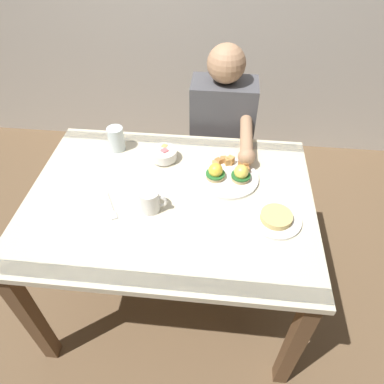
{
  "coord_description": "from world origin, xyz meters",
  "views": [
    {
      "loc": [
        0.2,
        -1.03,
        1.78
      ],
      "look_at": [
        0.1,
        0.0,
        0.78
      ],
      "focal_mm": 32.98,
      "sensor_mm": 36.0,
      "label": 1
    }
  ],
  "objects_px": {
    "eggs_benedict_plate": "(228,174)",
    "water_glass_near": "(116,140)",
    "side_plate": "(276,218)",
    "fruit_bowl": "(164,154)",
    "dining_table": "(170,214)",
    "diner_person": "(222,135)",
    "fork": "(111,207)",
    "coffee_mug": "(150,200)"
  },
  "relations": [
    {
      "from": "eggs_benedict_plate",
      "to": "diner_person",
      "type": "relative_size",
      "value": 0.24
    },
    {
      "from": "dining_table",
      "to": "coffee_mug",
      "type": "distance_m",
      "value": 0.18
    },
    {
      "from": "water_glass_near",
      "to": "diner_person",
      "type": "distance_m",
      "value": 0.6
    },
    {
      "from": "eggs_benedict_plate",
      "to": "coffee_mug",
      "type": "distance_m",
      "value": 0.37
    },
    {
      "from": "eggs_benedict_plate",
      "to": "coffee_mug",
      "type": "bearing_deg",
      "value": -144.44
    },
    {
      "from": "coffee_mug",
      "to": "side_plate",
      "type": "distance_m",
      "value": 0.5
    },
    {
      "from": "side_plate",
      "to": "coffee_mug",
      "type": "bearing_deg",
      "value": 178.63
    },
    {
      "from": "fruit_bowl",
      "to": "fork",
      "type": "height_order",
      "value": "fruit_bowl"
    },
    {
      "from": "water_glass_near",
      "to": "side_plate",
      "type": "distance_m",
      "value": 0.83
    },
    {
      "from": "coffee_mug",
      "to": "diner_person",
      "type": "relative_size",
      "value": 0.1
    },
    {
      "from": "coffee_mug",
      "to": "fork",
      "type": "bearing_deg",
      "value": -176.34
    },
    {
      "from": "eggs_benedict_plate",
      "to": "water_glass_near",
      "type": "height_order",
      "value": "water_glass_near"
    },
    {
      "from": "fork",
      "to": "side_plate",
      "type": "height_order",
      "value": "side_plate"
    },
    {
      "from": "water_glass_near",
      "to": "fruit_bowl",
      "type": "bearing_deg",
      "value": -13.88
    },
    {
      "from": "eggs_benedict_plate",
      "to": "water_glass_near",
      "type": "xyz_separation_m",
      "value": [
        -0.54,
        0.16,
        0.03
      ]
    },
    {
      "from": "fork",
      "to": "coffee_mug",
      "type": "bearing_deg",
      "value": 3.66
    },
    {
      "from": "fruit_bowl",
      "to": "dining_table",
      "type": "bearing_deg",
      "value": -76.1
    },
    {
      "from": "side_plate",
      "to": "diner_person",
      "type": "height_order",
      "value": "diner_person"
    },
    {
      "from": "eggs_benedict_plate",
      "to": "coffee_mug",
      "type": "xyz_separation_m",
      "value": [
        -0.3,
        -0.22,
        0.03
      ]
    },
    {
      "from": "coffee_mug",
      "to": "water_glass_near",
      "type": "xyz_separation_m",
      "value": [
        -0.24,
        0.38,
        0.0
      ]
    },
    {
      "from": "water_glass_near",
      "to": "side_plate",
      "type": "relative_size",
      "value": 0.59
    },
    {
      "from": "water_glass_near",
      "to": "side_plate",
      "type": "bearing_deg",
      "value": -28.13
    },
    {
      "from": "eggs_benedict_plate",
      "to": "fruit_bowl",
      "type": "relative_size",
      "value": 2.25
    },
    {
      "from": "fruit_bowl",
      "to": "diner_person",
      "type": "distance_m",
      "value": 0.46
    },
    {
      "from": "dining_table",
      "to": "side_plate",
      "type": "distance_m",
      "value": 0.46
    },
    {
      "from": "diner_person",
      "to": "dining_table",
      "type": "bearing_deg",
      "value": -108.52
    },
    {
      "from": "eggs_benedict_plate",
      "to": "dining_table",
      "type": "bearing_deg",
      "value": -149.4
    },
    {
      "from": "eggs_benedict_plate",
      "to": "diner_person",
      "type": "height_order",
      "value": "diner_person"
    },
    {
      "from": "eggs_benedict_plate",
      "to": "fork",
      "type": "xyz_separation_m",
      "value": [
        -0.47,
        -0.23,
        -0.02
      ]
    },
    {
      "from": "dining_table",
      "to": "fork",
      "type": "distance_m",
      "value": 0.26
    },
    {
      "from": "side_plate",
      "to": "diner_person",
      "type": "relative_size",
      "value": 0.18
    },
    {
      "from": "eggs_benedict_plate",
      "to": "fork",
      "type": "distance_m",
      "value": 0.52
    },
    {
      "from": "dining_table",
      "to": "fruit_bowl",
      "type": "relative_size",
      "value": 10.0
    },
    {
      "from": "fruit_bowl",
      "to": "fork",
      "type": "bearing_deg",
      "value": -116.52
    },
    {
      "from": "eggs_benedict_plate",
      "to": "side_plate",
      "type": "distance_m",
      "value": 0.3
    },
    {
      "from": "side_plate",
      "to": "diner_person",
      "type": "distance_m",
      "value": 0.73
    },
    {
      "from": "dining_table",
      "to": "side_plate",
      "type": "bearing_deg",
      "value": -11.28
    },
    {
      "from": "fruit_bowl",
      "to": "water_glass_near",
      "type": "xyz_separation_m",
      "value": [
        -0.24,
        0.06,
        0.02
      ]
    },
    {
      "from": "coffee_mug",
      "to": "side_plate",
      "type": "bearing_deg",
      "value": -1.37
    },
    {
      "from": "dining_table",
      "to": "fruit_bowl",
      "type": "xyz_separation_m",
      "value": [
        -0.06,
        0.25,
        0.14
      ]
    },
    {
      "from": "dining_table",
      "to": "water_glass_near",
      "type": "distance_m",
      "value": 0.45
    },
    {
      "from": "fruit_bowl",
      "to": "diner_person",
      "type": "bearing_deg",
      "value": 53.54
    }
  ]
}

